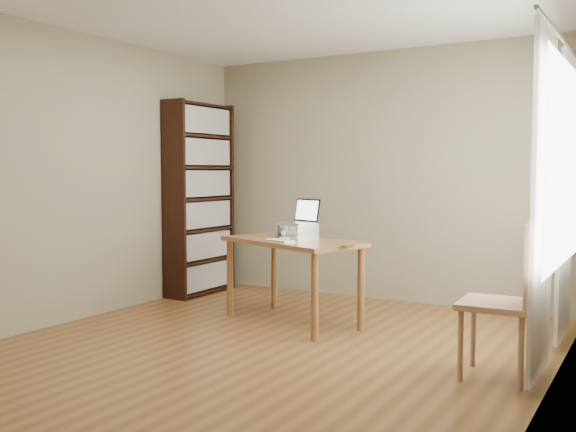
% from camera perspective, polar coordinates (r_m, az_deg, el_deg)
% --- Properties ---
extents(room, '(4.04, 4.54, 2.64)m').
position_cam_1_polar(room, '(4.79, -1.72, 3.39)').
color(room, '#573A17').
rests_on(room, ground).
extents(bookshelf, '(0.30, 0.90, 2.10)m').
position_cam_1_polar(bookshelf, '(7.13, -7.83, 1.54)').
color(bookshelf, black).
rests_on(bookshelf, ground).
extents(curtains, '(0.03, 1.90, 2.25)m').
position_cam_1_polar(curtains, '(4.89, 22.67, 1.56)').
color(curtains, silver).
rests_on(curtains, ground).
extents(desk, '(1.44, 1.05, 0.75)m').
position_cam_1_polar(desk, '(5.69, 0.38, -3.16)').
color(desk, brown).
rests_on(desk, ground).
extents(laptop_stand, '(0.32, 0.25, 0.13)m').
position_cam_1_polar(laptop_stand, '(5.74, 0.78, -1.19)').
color(laptop_stand, silver).
rests_on(laptop_stand, desk).
extents(laptop, '(0.36, 0.35, 0.22)m').
position_cam_1_polar(laptop, '(5.78, 1.05, -0.11)').
color(laptop, silver).
rests_on(laptop, laptop_stand).
extents(keyboard, '(0.30, 0.20, 0.02)m').
position_cam_1_polar(keyboard, '(5.49, -0.80, -2.19)').
color(keyboard, silver).
rests_on(keyboard, desk).
extents(coaster, '(0.11, 0.11, 0.01)m').
position_cam_1_polar(coaster, '(5.18, 5.41, -2.66)').
color(coaster, brown).
rests_on(coaster, desk).
extents(cat, '(0.22, 0.47, 0.13)m').
position_cam_1_polar(cat, '(5.77, 0.99, -1.43)').
color(cat, '#4A443A').
rests_on(cat, desk).
extents(chair, '(0.47, 0.47, 1.03)m').
position_cam_1_polar(chair, '(4.38, 19.11, -6.62)').
color(chair, '#AC7C5D').
rests_on(chair, ground).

